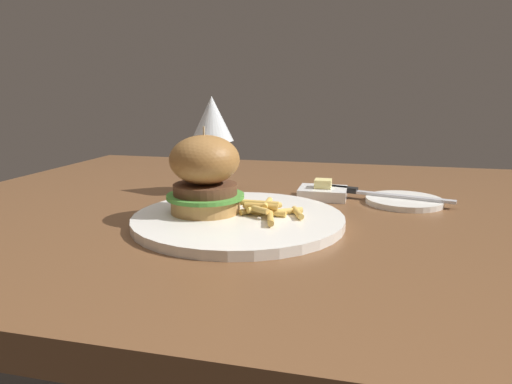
{
  "coord_description": "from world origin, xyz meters",
  "views": [
    {
      "loc": [
        0.17,
        -0.78,
        0.94
      ],
      "look_at": [
        0.01,
        -0.11,
        0.78
      ],
      "focal_mm": 32.0,
      "sensor_mm": 36.0,
      "label": 1
    }
  ],
  "objects_px": {
    "burger_sandwich": "(205,174)",
    "table_knife": "(375,193)",
    "wine_glass": "(212,121)",
    "butter_dish": "(323,192)",
    "bread_plate": "(404,201)",
    "main_plate": "(238,219)"
  },
  "relations": [
    {
      "from": "main_plate",
      "to": "burger_sandwich",
      "type": "xyz_separation_m",
      "value": [
        -0.05,
        0.01,
        0.07
      ]
    },
    {
      "from": "burger_sandwich",
      "to": "butter_dish",
      "type": "height_order",
      "value": "burger_sandwich"
    },
    {
      "from": "main_plate",
      "to": "butter_dish",
      "type": "xyz_separation_m",
      "value": [
        0.11,
        0.2,
        0.0
      ]
    },
    {
      "from": "main_plate",
      "to": "table_knife",
      "type": "distance_m",
      "value": 0.29
    },
    {
      "from": "bread_plate",
      "to": "butter_dish",
      "type": "bearing_deg",
      "value": 176.73
    },
    {
      "from": "burger_sandwich",
      "to": "table_knife",
      "type": "relative_size",
      "value": 0.58
    },
    {
      "from": "burger_sandwich",
      "to": "bread_plate",
      "type": "bearing_deg",
      "value": 31.17
    },
    {
      "from": "burger_sandwich",
      "to": "butter_dish",
      "type": "distance_m",
      "value": 0.26
    },
    {
      "from": "main_plate",
      "to": "butter_dish",
      "type": "distance_m",
      "value": 0.23
    },
    {
      "from": "bread_plate",
      "to": "burger_sandwich",
      "type": "bearing_deg",
      "value": -148.83
    },
    {
      "from": "main_plate",
      "to": "wine_glass",
      "type": "distance_m",
      "value": 0.26
    },
    {
      "from": "burger_sandwich",
      "to": "table_knife",
      "type": "distance_m",
      "value": 0.33
    },
    {
      "from": "wine_glass",
      "to": "bread_plate",
      "type": "xyz_separation_m",
      "value": [
        0.36,
        -0.01,
        -0.14
      ]
    },
    {
      "from": "table_knife",
      "to": "wine_glass",
      "type": "bearing_deg",
      "value": -179.26
    },
    {
      "from": "table_knife",
      "to": "butter_dish",
      "type": "distance_m",
      "value": 0.1
    },
    {
      "from": "burger_sandwich",
      "to": "wine_glass",
      "type": "distance_m",
      "value": 0.21
    },
    {
      "from": "bread_plate",
      "to": "table_knife",
      "type": "xyz_separation_m",
      "value": [
        -0.05,
        0.01,
        0.01
      ]
    },
    {
      "from": "wine_glass",
      "to": "bread_plate",
      "type": "height_order",
      "value": "wine_glass"
    },
    {
      "from": "wine_glass",
      "to": "table_knife",
      "type": "xyz_separation_m",
      "value": [
        0.31,
        0.0,
        -0.13
      ]
    },
    {
      "from": "bread_plate",
      "to": "wine_glass",
      "type": "bearing_deg",
      "value": 178.61
    },
    {
      "from": "wine_glass",
      "to": "butter_dish",
      "type": "xyz_separation_m",
      "value": [
        0.22,
        -0.0,
        -0.13
      ]
    },
    {
      "from": "bread_plate",
      "to": "butter_dish",
      "type": "distance_m",
      "value": 0.15
    }
  ]
}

